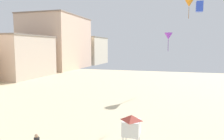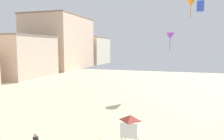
{
  "view_description": "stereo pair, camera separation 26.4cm",
  "coord_description": "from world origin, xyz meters",
  "px_view_note": "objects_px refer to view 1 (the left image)",
  "views": [
    {
      "loc": [
        10.94,
        -1.12,
        6.91
      ],
      "look_at": [
        5.76,
        16.67,
        4.89
      ],
      "focal_mm": 33.76,
      "sensor_mm": 36.0,
      "label": 1
    },
    {
      "loc": [
        11.19,
        -1.05,
        6.91
      ],
      "look_at": [
        5.76,
        16.67,
        4.89
      ],
      "focal_mm": 33.76,
      "sensor_mm": 36.0,
      "label": 2
    }
  ],
  "objects_px": {
    "kite_orange_delta": "(189,4)",
    "kite_purple_delta": "(168,36)",
    "lifeguard_stand": "(131,126)",
    "kite_blue_box": "(199,6)"
  },
  "relations": [
    {
      "from": "lifeguard_stand",
      "to": "kite_blue_box",
      "type": "distance_m",
      "value": 13.43
    },
    {
      "from": "lifeguard_stand",
      "to": "kite_blue_box",
      "type": "xyz_separation_m",
      "value": [
        4.72,
        8.89,
        8.9
      ]
    },
    {
      "from": "kite_orange_delta",
      "to": "kite_purple_delta",
      "type": "xyz_separation_m",
      "value": [
        -2.98,
        4.26,
        -4.6
      ]
    },
    {
      "from": "lifeguard_stand",
      "to": "kite_purple_delta",
      "type": "bearing_deg",
      "value": 101.05
    },
    {
      "from": "lifeguard_stand",
      "to": "kite_purple_delta",
      "type": "distance_m",
      "value": 26.7
    },
    {
      "from": "lifeguard_stand",
      "to": "kite_orange_delta",
      "type": "relative_size",
      "value": 0.94
    },
    {
      "from": "kite_orange_delta",
      "to": "kite_purple_delta",
      "type": "height_order",
      "value": "kite_orange_delta"
    },
    {
      "from": "kite_orange_delta",
      "to": "kite_blue_box",
      "type": "xyz_separation_m",
      "value": [
        0.18,
        -12.56,
        -2.7
      ]
    },
    {
      "from": "lifeguard_stand",
      "to": "kite_orange_delta",
      "type": "height_order",
      "value": "kite_orange_delta"
    },
    {
      "from": "kite_orange_delta",
      "to": "kite_blue_box",
      "type": "height_order",
      "value": "kite_orange_delta"
    }
  ]
}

